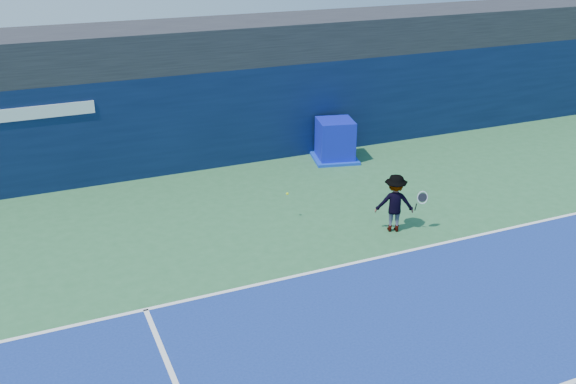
% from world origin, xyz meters
% --- Properties ---
extents(ground, '(80.00, 80.00, 0.00)m').
position_xyz_m(ground, '(0.00, 0.00, 0.00)').
color(ground, '#2C6339').
rests_on(ground, ground).
extents(baseline, '(24.00, 0.10, 0.01)m').
position_xyz_m(baseline, '(0.00, 3.00, 0.01)').
color(baseline, white).
rests_on(baseline, ground).
extents(stadium_band, '(36.00, 3.00, 1.20)m').
position_xyz_m(stadium_band, '(0.00, 11.50, 3.60)').
color(stadium_band, black).
rests_on(stadium_band, back_wall_assembly).
extents(back_wall_assembly, '(36.00, 1.03, 3.00)m').
position_xyz_m(back_wall_assembly, '(-0.00, 10.50, 1.50)').
color(back_wall_assembly, '#0A1737').
rests_on(back_wall_assembly, ground).
extents(equipment_cart, '(1.65, 1.65, 1.31)m').
position_xyz_m(equipment_cart, '(2.42, 9.23, 0.60)').
color(equipment_cart, '#0C14AC').
rests_on(equipment_cart, ground).
extents(tennis_player, '(1.27, 0.90, 1.47)m').
position_xyz_m(tennis_player, '(1.41, 4.10, 0.74)').
color(tennis_player, white).
rests_on(tennis_player, ground).
extents(tennis_ball, '(0.07, 0.07, 0.07)m').
position_xyz_m(tennis_ball, '(-0.75, 5.74, 0.71)').
color(tennis_ball, '#ADCF17').
rests_on(tennis_ball, ground).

